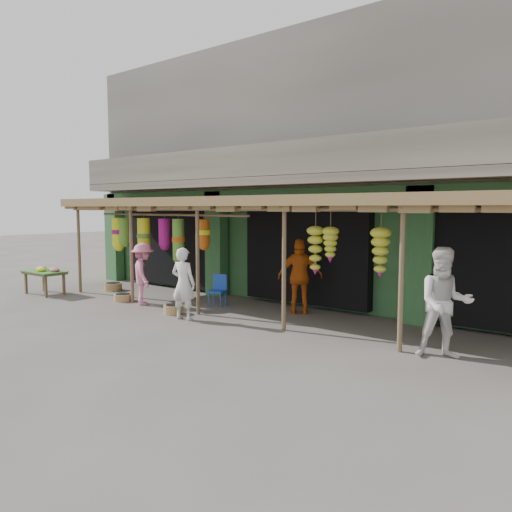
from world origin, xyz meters
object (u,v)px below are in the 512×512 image
Objects in this scene: person_vendor at (300,276)px; person_shopper at (143,274)px; flower_table at (45,272)px; person_right at (445,303)px; blue_chair at (218,288)px; person_front at (183,284)px.

person_vendor is 4.18m from person_shopper.
flower_table is 11.25m from person_right.
blue_chair reaches higher than flower_table.
person_right reaches higher than person_front.
flower_table is at bearing 44.32° from person_shopper.
blue_chair is 0.49× the size of person_front.
person_right is at bearing 125.25° from person_vendor.
person_shopper is at bearing 152.14° from person_right.
person_shopper is at bearing -26.38° from person_front.
flower_table is 5.63m from person_front.
person_vendor reaches higher than flower_table.
blue_chair is at bearing -114.78° from person_shopper.
person_right is 1.04× the size of person_vendor.
blue_chair is 2.31m from person_vendor.
flower_table is 3.58m from person_shopper.
person_front is (5.62, 0.23, 0.17)m from flower_table.
blue_chair is 0.43× the size of person_right.
person_front is (0.48, -1.68, 0.37)m from blue_chair.
person_vendor is (7.35, 2.39, 0.25)m from flower_table.
person_front is at bearing -91.59° from blue_chair.
flower_table is at bearing -16.12° from person_vendor.
person_front is at bearing 17.33° from person_vendor.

